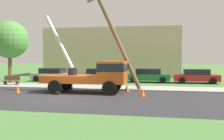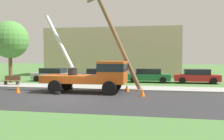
{
  "view_description": "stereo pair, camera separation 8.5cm",
  "coord_description": "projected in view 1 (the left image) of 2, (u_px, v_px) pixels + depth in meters",
  "views": [
    {
      "loc": [
        6.61,
        -16.92,
        2.77
      ],
      "look_at": [
        2.62,
        2.92,
        1.7
      ],
      "focal_mm": 44.42,
      "sensor_mm": 36.0,
      "label": 1
    },
    {
      "loc": [
        6.69,
        -16.9,
        2.77
      ],
      "look_at": [
        2.62,
        2.92,
        1.7
      ],
      "focal_mm": 44.42,
      "sensor_mm": 36.0,
      "label": 2
    }
  ],
  "objects": [
    {
      "name": "parked_sedan_silver",
      "position": [
        53.0,
        75.0,
        29.64
      ],
      "size": [
        4.54,
        2.26,
        1.42
      ],
      "color": "#B7B7BF",
      "rests_on": "ground"
    },
    {
      "name": "parked_sedan_blue",
      "position": [
        99.0,
        75.0,
        28.67
      ],
      "size": [
        4.52,
        2.23,
        1.42
      ],
      "color": "#263F99",
      "rests_on": "ground"
    },
    {
      "name": "park_bench",
      "position": [
        12.0,
        81.0,
        25.31
      ],
      "size": [
        1.6,
        0.45,
        0.9
      ],
      "color": "brown",
      "rests_on": "ground"
    },
    {
      "name": "traffic_cone_curbside",
      "position": [
        127.0,
        88.0,
        21.3
      ],
      "size": [
        0.36,
        0.36,
        0.56
      ],
      "primitive_type": "cone",
      "color": "orange",
      "rests_on": "ground"
    },
    {
      "name": "parked_sedan_green",
      "position": [
        149.0,
        75.0,
        28.51
      ],
      "size": [
        4.42,
        2.06,
        1.42
      ],
      "color": "#1E6638",
      "rests_on": "ground"
    },
    {
      "name": "roadside_tree_near",
      "position": [
        10.0,
        40.0,
        27.44
      ],
      "size": [
        3.71,
        3.71,
        6.2
      ],
      "color": "brown",
      "rests_on": "ground"
    },
    {
      "name": "traffic_cone_ahead",
      "position": [
        142.0,
        92.0,
        18.79
      ],
      "size": [
        0.36,
        0.36,
        0.56
      ],
      "primitive_type": "cone",
      "color": "orange",
      "rests_on": "ground"
    },
    {
      "name": "lowrise_building_backdrop",
      "position": [
        113.0,
        52.0,
        38.09
      ],
      "size": [
        18.0,
        6.0,
        6.4
      ],
      "primitive_type": "cube",
      "color": "#C6B293",
      "rests_on": "ground"
    },
    {
      "name": "sidewalk_strip",
      "position": [
        89.0,
        87.0,
        23.81
      ],
      "size": [
        80.0,
        2.93,
        0.1
      ],
      "primitive_type": "cube",
      "color": "#9E9E99",
      "rests_on": "ground"
    },
    {
      "name": "road_asphalt",
      "position": [
        64.0,
        98.0,
        18.01
      ],
      "size": [
        80.0,
        8.93,
        0.01
      ],
      "primitive_type": "cube",
      "color": "#2B2B2D",
      "rests_on": "ground"
    },
    {
      "name": "utility_truck",
      "position": [
        96.0,
        74.0,
        20.5
      ],
      "size": [
        6.82,
        3.21,
        5.98
      ],
      "color": "#C65119",
      "rests_on": "ground"
    },
    {
      "name": "traffic_cone_behind",
      "position": [
        18.0,
        89.0,
        20.46
      ],
      "size": [
        0.36,
        0.36,
        0.56
      ],
      "primitive_type": "cone",
      "color": "orange",
      "rests_on": "ground"
    },
    {
      "name": "leaning_utility_pole",
      "position": [
        116.0,
        36.0,
        21.34
      ],
      "size": [
        4.15,
        1.71,
        8.3
      ],
      "color": "brown",
      "rests_on": "ground"
    },
    {
      "name": "parked_sedan_red",
      "position": [
        196.0,
        76.0,
        27.6
      ],
      "size": [
        4.44,
        2.08,
        1.42
      ],
      "color": "#B21E1E",
      "rests_on": "ground"
    },
    {
      "name": "ground_plane",
      "position": [
        105.0,
        81.0,
        29.76
      ],
      "size": [
        120.0,
        120.0,
        0.0
      ],
      "primitive_type": "plane",
      "color": "#477538"
    }
  ]
}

